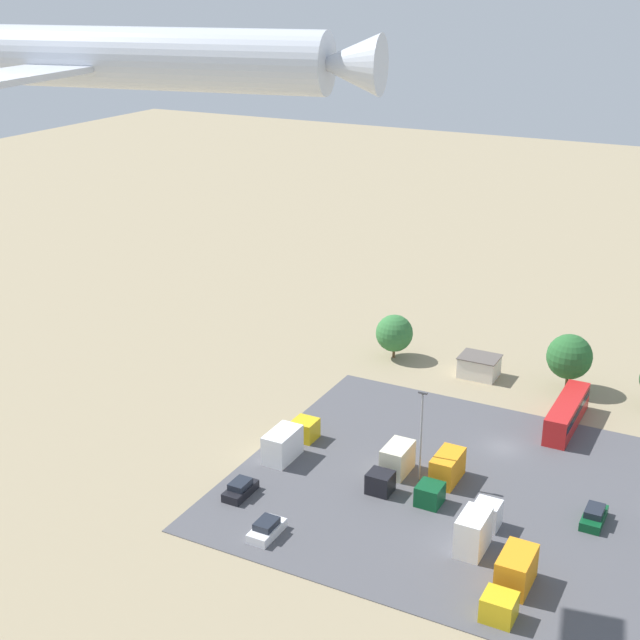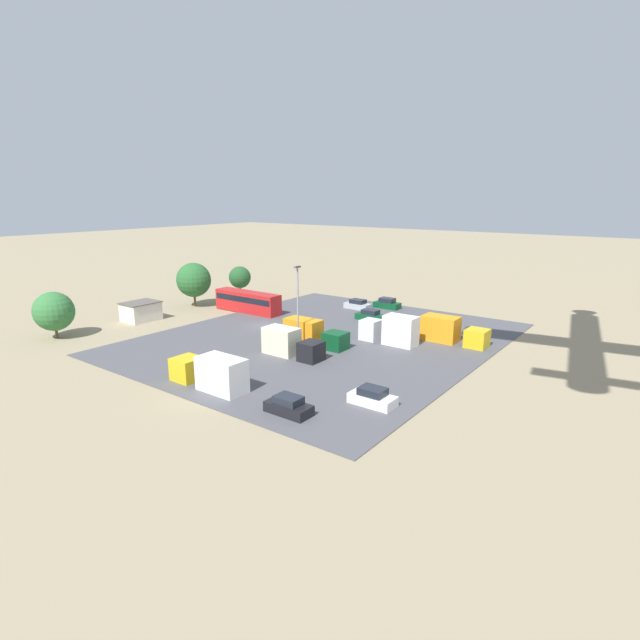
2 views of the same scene
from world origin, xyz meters
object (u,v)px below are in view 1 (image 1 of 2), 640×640
(shed_building, at_px, (479,366))
(bus, at_px, (567,412))
(airplane, at_px, (93,57))
(parked_truck_3, at_px, (289,440))
(parked_truck_1, at_px, (442,475))
(parked_car_1, at_px, (267,529))
(parked_car_2, at_px, (594,516))
(parked_truck_4, at_px, (393,465))
(parked_car_4, at_px, (240,489))
(parked_truck_0, at_px, (511,580))
(parked_truck_2, at_px, (477,527))

(shed_building, bearing_deg, bus, 146.40)
(airplane, bearing_deg, parked_truck_3, 176.79)
(parked_truck_1, bearing_deg, bus, -112.87)
(parked_car_1, distance_m, parked_truck_1, 18.81)
(parked_car_2, relative_size, parked_truck_3, 0.50)
(parked_truck_3, relative_size, parked_truck_4, 1.15)
(parked_truck_1, bearing_deg, shed_building, -79.27)
(airplane, bearing_deg, parked_truck_4, 154.34)
(parked_truck_4, bearing_deg, parked_car_4, 39.79)
(bus, height_order, parked_car_2, bus)
(parked_car_4, xyz_separation_m, airplane, (-3.55, 19.62, 41.89))
(shed_building, xyz_separation_m, parked_truck_1, (-5.16, 27.23, 0.06))
(parked_truck_0, height_order, parked_truck_4, parked_truck_0)
(parked_car_1, relative_size, parked_truck_2, 0.56)
(parked_truck_1, xyz_separation_m, airplane, (13.31, 30.16, 41.19))
(airplane, bearing_deg, parked_truck_1, 146.22)
(parked_truck_0, xyz_separation_m, parked_truck_3, (27.49, -11.93, 0.05))
(parked_car_4, height_order, parked_truck_1, parked_truck_1)
(parked_car_1, relative_size, parked_truck_1, 0.48)
(parked_truck_0, bearing_deg, parked_car_2, -105.75)
(shed_building, height_order, airplane, airplane)
(parked_car_1, height_order, parked_truck_1, parked_truck_1)
(shed_building, bearing_deg, parked_car_2, 126.61)
(shed_building, distance_m, bus, 15.62)
(bus, distance_m, airplane, 67.02)
(parked_car_2, xyz_separation_m, parked_truck_1, (14.59, 0.64, 0.69))
(parked_car_1, bearing_deg, parked_truck_0, 5.45)
(parked_truck_0, relative_size, parked_truck_1, 0.97)
(airplane, bearing_deg, parked_truck_2, 129.51)
(parked_truck_4, bearing_deg, bus, -123.74)
(shed_building, distance_m, parked_car_1, 42.79)
(parked_car_2, height_order, parked_truck_1, parked_truck_1)
(parked_truck_4, height_order, airplane, airplane)
(parked_truck_2, relative_size, airplane, 0.20)
(parked_truck_0, distance_m, parked_truck_1, 16.89)
(shed_building, bearing_deg, parked_car_4, 72.79)
(parked_car_4, xyz_separation_m, parked_truck_2, (-22.88, -2.99, 1.00))
(parked_truck_1, height_order, parked_truck_2, parked_truck_2)
(bus, xyz_separation_m, parked_truck_4, (12.88, 19.28, -0.30))
(parked_truck_0, height_order, parked_truck_1, parked_truck_0)
(bus, bearing_deg, parked_car_2, 110.62)
(shed_building, bearing_deg, parked_truck_3, 67.75)
(bus, height_order, parked_truck_2, parked_truck_2)
(parked_truck_3, bearing_deg, bus, 38.70)
(bus, bearing_deg, airplane, 66.54)
(parked_car_1, distance_m, parked_truck_4, 15.70)
(parked_truck_2, xyz_separation_m, airplane, (19.33, 22.62, 40.89))
(parked_car_2, relative_size, parked_truck_4, 0.57)
(shed_building, height_order, parked_car_2, shed_building)
(parked_car_4, relative_size, parked_truck_3, 0.47)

